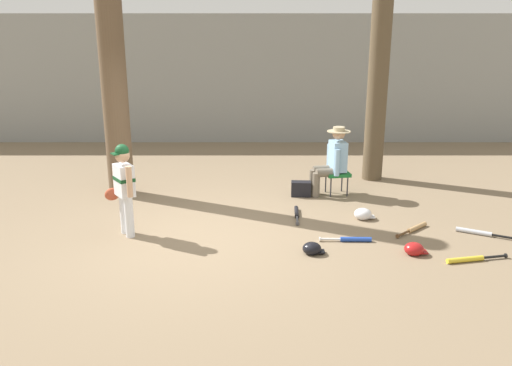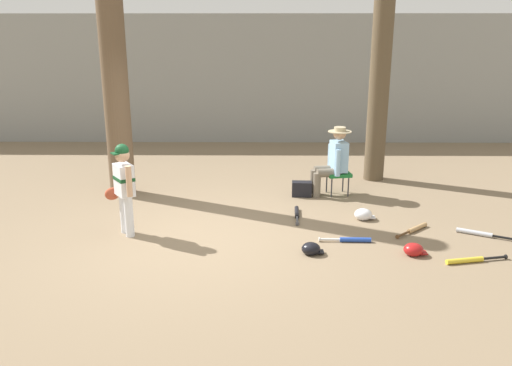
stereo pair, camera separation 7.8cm
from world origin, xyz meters
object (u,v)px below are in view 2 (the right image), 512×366
object	(u,v)px
bat_aluminum_silver	(479,233)
bat_black_composite	(297,213)
bat_wood_tan	(415,229)
batting_helmet_black	(311,249)
batting_helmet_white	(363,214)
bat_yellow_trainer	(469,260)
bat_blue_youth	(351,240)
folding_stool	(338,174)
tree_near_player	(114,70)
seated_spectator	(333,159)
young_ballplayer	(123,184)
handbag_beside_stool	(302,189)
batting_helmet_red	(414,250)
tree_behind_spectator	(382,51)

from	to	relation	value
bat_aluminum_silver	bat_black_composite	world-z (taller)	same
bat_wood_tan	batting_helmet_black	distance (m)	1.77
bat_aluminum_silver	batting_helmet_white	bearing A→B (deg)	156.96
bat_yellow_trainer	bat_blue_youth	bearing A→B (deg)	154.85
folding_stool	tree_near_player	bearing A→B (deg)	179.34
bat_wood_tan	bat_blue_youth	xyz separation A→B (m)	(-0.99, -0.41, 0.00)
bat_black_composite	bat_wood_tan	bearing A→B (deg)	-21.11
folding_stool	seated_spectator	bearing A→B (deg)	-170.56
bat_blue_youth	seated_spectator	bearing A→B (deg)	89.72
young_ballplayer	seated_spectator	distance (m)	3.66
bat_yellow_trainer	bat_black_composite	size ratio (longest dim) A/B	1.12
bat_black_composite	batting_helmet_black	xyz separation A→B (m)	(0.09, -1.45, 0.04)
seated_spectator	bat_wood_tan	size ratio (longest dim) A/B	2.06
folding_stool	young_ballplayer	bearing A→B (deg)	-149.68
handbag_beside_stool	bat_wood_tan	distance (m)	2.22
young_ballplayer	bat_blue_youth	bearing A→B (deg)	-4.72
folding_stool	bat_black_composite	xyz separation A→B (m)	(-0.78, -1.10, -0.33)
handbag_beside_stool	bat_yellow_trainer	world-z (taller)	handbag_beside_stool
bat_aluminum_silver	batting_helmet_white	distance (m)	1.64
folding_stool	batting_helmet_black	bearing A→B (deg)	-105.16
seated_spectator	bat_black_composite	distance (m)	1.42
batting_helmet_white	batting_helmet_red	world-z (taller)	batting_helmet_white
tree_behind_spectator	handbag_beside_stool	bearing A→B (deg)	-142.91
bat_aluminum_silver	batting_helmet_black	xyz separation A→B (m)	(-2.42, -0.65, 0.04)
bat_aluminum_silver	batting_helmet_black	world-z (taller)	batting_helmet_black
seated_spectator	tree_behind_spectator	bearing A→B (deg)	47.38
batting_helmet_white	young_ballplayer	bearing A→B (deg)	-169.64
tree_near_player	bat_wood_tan	distance (m)	5.43
bat_black_composite	tree_near_player	bearing A→B (deg)	159.22
folding_stool	bat_aluminum_silver	xyz separation A→B (m)	(1.73, -1.90, -0.33)
batting_helmet_red	batting_helmet_black	world-z (taller)	batting_helmet_red
bat_wood_tan	batting_helmet_white	world-z (taller)	batting_helmet_white
seated_spectator	bat_yellow_trainer	size ratio (longest dim) A/B	1.46
bat_yellow_trainer	batting_helmet_black	xyz separation A→B (m)	(-1.94, 0.24, 0.04)
bat_blue_youth	folding_stool	bearing A→B (deg)	87.13
handbag_beside_stool	bat_blue_youth	xyz separation A→B (m)	(0.52, -2.05, -0.10)
tree_behind_spectator	bat_black_composite	distance (m)	3.57
batting_helmet_red	folding_stool	bearing A→B (deg)	103.54
tree_behind_spectator	folding_stool	distance (m)	2.44
bat_wood_tan	bat_blue_youth	size ratio (longest dim) A/B	0.82
bat_wood_tan	batting_helmet_red	xyz separation A→B (m)	(-0.26, -0.83, 0.04)
young_ballplayer	batting_helmet_black	size ratio (longest dim) A/B	4.53
seated_spectator	batting_helmet_red	xyz separation A→B (m)	(0.72, -2.56, -0.57)
tree_behind_spectator	bat_blue_youth	xyz separation A→B (m)	(-0.95, -3.16, -2.39)
bat_wood_tan	batting_helmet_black	xyz separation A→B (m)	(-1.57, -0.81, 0.04)
tree_behind_spectator	batting_helmet_black	world-z (taller)	tree_behind_spectator
young_ballplayer	bat_yellow_trainer	bearing A→B (deg)	-11.30
bat_wood_tan	batting_helmet_red	distance (m)	0.87
batting_helmet_red	tree_near_player	bearing A→B (deg)	149.31
tree_near_player	bat_black_composite	distance (m)	3.85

